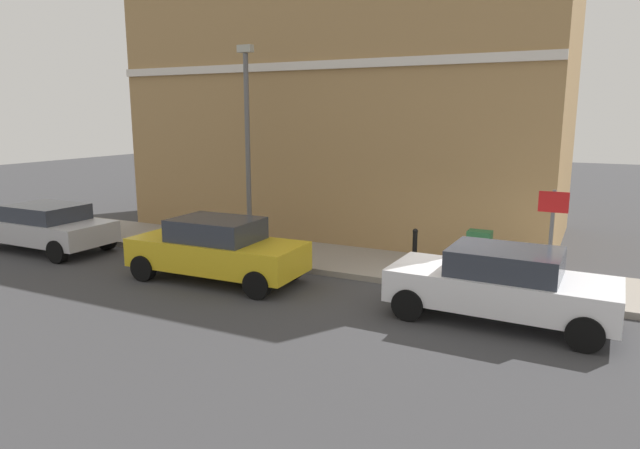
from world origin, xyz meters
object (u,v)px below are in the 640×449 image
Objects in this scene: car_white at (501,284)px; utility_cabinet at (479,256)px; car_yellow at (217,249)px; bollard_near_cabinet at (415,247)px; car_silver at (45,226)px; street_sign at (552,227)px; lamppost at (248,139)px.

car_white is 2.47m from utility_cabinet.
car_white is 6.63m from car_yellow.
bollard_near_cabinet is at bearing -148.81° from car_yellow.
car_yellow is 1.02× the size of car_silver.
utility_cabinet is 2.00m from street_sign.
car_yellow is (-0.26, 6.63, 0.03)m from car_white.
street_sign is at bearing -173.14° from car_silver.
street_sign is (1.87, -7.35, 0.87)m from car_yellow.
car_silver is 3.74× the size of utility_cabinet.
car_white is at bearing 155.92° from street_sign.
lamppost is (0.86, 8.21, 1.64)m from street_sign.
car_silver reaches higher than bollard_near_cabinet.
lamppost reaches higher than street_sign.
utility_cabinet is 1.60m from bollard_near_cabinet.
car_white reaches higher than bollard_near_cabinet.
car_white is 8.29m from lamppost.
street_sign is (-0.80, -3.20, 0.96)m from bollard_near_cabinet.
car_silver is (-0.04, 13.09, -0.03)m from car_white.
lamppost is (2.51, -5.60, 2.57)m from car_silver.
bollard_near_cabinet is 0.45× the size of street_sign.
car_yellow is 4.21× the size of bollard_near_cabinet.
car_yellow is 6.29m from utility_cabinet.
street_sign reaches higher than bollard_near_cabinet.
utility_cabinet is at bearing 66.44° from street_sign.
car_white is 0.75× the size of lamppost.
utility_cabinet is (2.31, 0.88, -0.08)m from car_white.
lamppost reaches higher than car_yellow.
bollard_near_cabinet is 0.18× the size of lamppost.
street_sign is at bearing -112.53° from car_white.
bollard_near_cabinet is (2.66, -4.14, -0.09)m from car_yellow.
car_white is 3.46m from bollard_near_cabinet.
car_yellow is at bearing 3.76° from car_white.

